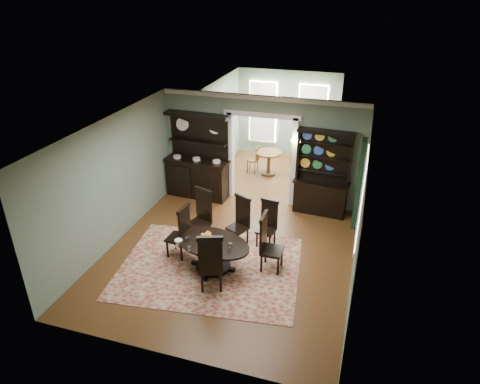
# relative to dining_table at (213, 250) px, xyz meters

# --- Properties ---
(room) EXTENTS (5.51, 6.01, 3.01)m
(room) POSITION_rel_dining_table_xyz_m (0.16, 0.55, 1.10)
(room) COLOR brown
(room) RESTS_ON ground
(parlor) EXTENTS (3.51, 3.50, 3.01)m
(parlor) POSITION_rel_dining_table_xyz_m (0.16, 6.03, 1.04)
(parlor) COLOR brown
(parlor) RESTS_ON ground
(doorway_trim) EXTENTS (2.08, 0.25, 2.57)m
(doorway_trim) POSITION_rel_dining_table_xyz_m (0.16, 3.50, 1.14)
(doorway_trim) COLOR silver
(doorway_trim) RESTS_ON floor
(right_window) EXTENTS (0.15, 1.47, 2.12)m
(right_window) POSITION_rel_dining_table_xyz_m (2.86, 1.43, 1.13)
(right_window) COLOR white
(right_window) RESTS_ON wall_right
(wall_sconce) EXTENTS (0.27, 0.21, 0.21)m
(wall_sconce) POSITION_rel_dining_table_xyz_m (1.11, 3.35, 1.42)
(wall_sconce) COLOR #BE8B32
(wall_sconce) RESTS_ON back_wall_right
(rug) EXTENTS (4.18, 3.40, 0.01)m
(rug) POSITION_rel_dining_table_xyz_m (-0.08, -0.01, -0.47)
(rug) COLOR maroon
(rug) RESTS_ON floor
(dining_table) EXTENTS (1.93, 1.93, 0.68)m
(dining_table) POSITION_rel_dining_table_xyz_m (0.00, 0.00, 0.00)
(dining_table) COLOR black
(dining_table) RESTS_ON rug
(centerpiece) EXTENTS (1.31, 0.84, 0.21)m
(centerpiece) POSITION_rel_dining_table_xyz_m (-0.09, -0.04, 0.27)
(centerpiece) COLOR silver
(centerpiece) RESTS_ON dining_table
(chair_far_left) EXTENTS (0.62, 0.60, 1.31)m
(chair_far_left) POSITION_rel_dining_table_xyz_m (-0.66, 1.04, 0.22)
(chair_far_left) COLOR black
(chair_far_left) RESTS_ON rug
(chair_far_mid) EXTENTS (0.58, 0.57, 1.21)m
(chair_far_mid) POSITION_rel_dining_table_xyz_m (0.27, 1.17, 0.16)
(chair_far_mid) COLOR black
(chair_far_mid) RESTS_ON rug
(chair_far_right) EXTENTS (0.48, 0.46, 1.15)m
(chair_far_right) POSITION_rel_dining_table_xyz_m (0.90, 1.29, 0.13)
(chair_far_right) COLOR black
(chair_far_right) RESTS_ON rug
(chair_end_left) EXTENTS (0.49, 0.51, 1.29)m
(chair_end_left) POSITION_rel_dining_table_xyz_m (-0.81, 0.22, 0.20)
(chair_end_left) COLOR black
(chair_end_left) RESTS_ON rug
(chair_end_right) EXTENTS (0.46, 0.51, 1.32)m
(chair_end_right) POSITION_rel_dining_table_xyz_m (1.11, 0.35, 0.22)
(chair_end_right) COLOR black
(chair_end_right) RESTS_ON rug
(chair_near) EXTENTS (0.62, 0.61, 1.33)m
(chair_near) POSITION_rel_dining_table_xyz_m (0.23, -0.70, 0.23)
(chair_near) COLOR black
(chair_near) RESTS_ON rug
(sideboard) EXTENTS (1.87, 0.76, 2.42)m
(sideboard) POSITION_rel_dining_table_xyz_m (-1.62, 3.22, 0.37)
(sideboard) COLOR black
(sideboard) RESTS_ON floor
(welsh_dresser) EXTENTS (1.49, 0.64, 2.27)m
(welsh_dresser) POSITION_rel_dining_table_xyz_m (1.87, 3.26, 0.35)
(welsh_dresser) COLOR black
(welsh_dresser) RESTS_ON floor
(parlor_table) EXTENTS (0.83, 0.83, 0.77)m
(parlor_table) POSITION_rel_dining_table_xyz_m (-0.04, 5.24, 0.03)
(parlor_table) COLOR #563718
(parlor_table) RESTS_ON parlor_floor
(parlor_chair_left) EXTENTS (0.37, 0.37, 0.88)m
(parlor_chair_left) POSITION_rel_dining_table_xyz_m (-0.52, 5.27, -0.00)
(parlor_chair_left) COLOR #563718
(parlor_chair_left) RESTS_ON parlor_floor
(parlor_chair_right) EXTENTS (0.40, 0.39, 0.91)m
(parlor_chair_right) POSITION_rel_dining_table_xyz_m (0.76, 5.35, 0.01)
(parlor_chair_right) COLOR #563718
(parlor_chair_right) RESTS_ON parlor_floor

